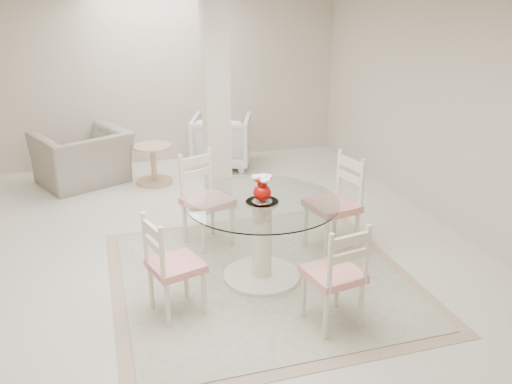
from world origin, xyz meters
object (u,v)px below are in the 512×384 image
object	(u,v)px
dining_table	(262,240)
dining_chair_east	(338,197)
column	(216,105)
recliner_taupe	(83,158)
dining_chair_north	(203,193)
dining_chair_south	(339,269)
armchair_white	(222,141)
red_vase	(262,188)
dining_chair_west	(168,259)
side_table	(154,166)

from	to	relation	value
dining_table	dining_chair_east	bearing A→B (deg)	20.59
column	recliner_taupe	xyz separation A→B (m)	(-1.67, 1.42, -0.96)
dining_table	dining_chair_north	xyz separation A→B (m)	(-0.37, 0.95, 0.18)
dining_chair_south	recliner_taupe	distance (m)	4.77
column	dining_chair_east	bearing A→B (deg)	-59.25
recliner_taupe	armchair_white	world-z (taller)	armchair_white
column	red_vase	bearing A→B (deg)	-90.40
dining_chair_south	armchair_white	bearing A→B (deg)	-101.19
dining_chair_north	dining_chair_east	bearing A→B (deg)	-46.52
dining_chair_west	armchair_white	size ratio (longest dim) A/B	1.16
dining_chair_west	side_table	distance (m)	3.49
dining_table	dining_chair_east	xyz separation A→B (m)	(0.96, 0.36, 0.20)
red_vase	dining_chair_west	xyz separation A→B (m)	(-0.95, -0.36, -0.41)
dining_chair_west	red_vase	bearing A→B (deg)	-85.82
dining_chair_east	recliner_taupe	bearing A→B (deg)	-150.84
armchair_white	dining_table	bearing A→B (deg)	102.83
dining_table	dining_chair_west	world-z (taller)	dining_chair_west
dining_table	dining_chair_west	bearing A→B (deg)	-159.00
dining_chair_east	recliner_taupe	distance (m)	4.00
recliner_taupe	red_vase	bearing A→B (deg)	91.21
recliner_taupe	side_table	distance (m)	1.02
dining_chair_south	side_table	distance (m)	4.20
column	dining_table	xyz separation A→B (m)	(-0.01, -1.95, -0.92)
column	side_table	world-z (taller)	column
dining_table	side_table	xyz separation A→B (m)	(-0.68, 3.10, -0.16)
dining_chair_east	dining_chair_west	world-z (taller)	dining_chair_east
dining_chair_south	side_table	bearing A→B (deg)	-85.63
dining_chair_east	dining_chair_north	bearing A→B (deg)	-125.78
dining_chair_east	dining_chair_south	world-z (taller)	dining_chair_east
dining_table	armchair_white	world-z (taller)	dining_table
red_vase	armchair_white	xyz separation A→B (m)	(0.45, 3.59, -0.55)
red_vase	column	bearing A→B (deg)	89.60
dining_table	dining_chair_north	distance (m)	1.04
dining_chair_west	recliner_taupe	size ratio (longest dim) A/B	0.88
dining_table	dining_chair_south	distance (m)	1.03
dining_chair_east	recliner_taupe	xyz separation A→B (m)	(-2.62, 3.01, -0.24)
dining_chair_north	recliner_taupe	distance (m)	2.75
dining_chair_south	armchair_white	size ratio (longest dim) A/B	1.18
armchair_white	dining_chair_south	bearing A→B (deg)	108.80
dining_chair_west	armchair_white	bearing A→B (deg)	-36.27
dining_chair_west	dining_chair_south	xyz separation A→B (m)	(1.31, -0.59, 0.01)
red_vase	dining_chair_west	size ratio (longest dim) A/B	0.25
recliner_taupe	dining_chair_west	bearing A→B (deg)	75.74
dining_chair_north	column	bearing A→B (deg)	46.17
dining_chair_west	recliner_taupe	world-z (taller)	dining_chair_west
dining_chair_east	dining_chair_south	size ratio (longest dim) A/B	1.11
dining_table	dining_chair_south	bearing A→B (deg)	-69.46
dining_chair_east	dining_chair_west	xyz separation A→B (m)	(-1.91, -0.73, -0.08)
dining_chair_west	dining_chair_south	size ratio (longest dim) A/B	0.98
recliner_taupe	dining_chair_south	bearing A→B (deg)	90.00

